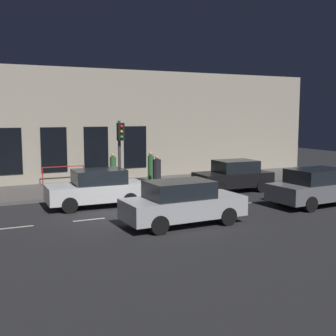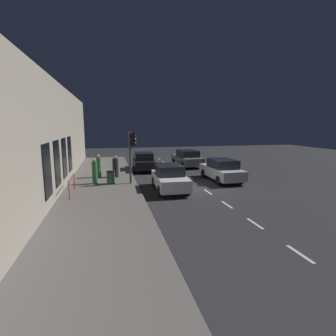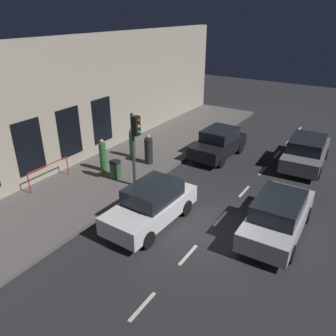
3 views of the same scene
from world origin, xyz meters
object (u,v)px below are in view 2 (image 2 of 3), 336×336
(traffic_light, at_px, (132,148))
(parked_car_1, at_px, (144,162))
(parked_car_2, at_px, (222,170))
(pedestrian_2, at_px, (95,172))
(pedestrian_1, at_px, (115,167))
(trash_bin, at_px, (111,177))
(parked_car_0, at_px, (170,178))
(parked_car_3, at_px, (187,158))
(pedestrian_0, at_px, (99,167))

(traffic_light, height_order, parked_car_1, traffic_light)
(traffic_light, distance_m, parked_car_2, 6.64)
(parked_car_1, relative_size, pedestrian_2, 2.34)
(traffic_light, xyz_separation_m, parked_car_1, (-1.51, -5.52, -1.71))
(parked_car_2, distance_m, pedestrian_1, 7.81)
(pedestrian_2, bearing_deg, parked_car_2, -113.80)
(traffic_light, height_order, trash_bin, traffic_light)
(traffic_light, relative_size, pedestrian_2, 2.06)
(parked_car_2, bearing_deg, trash_bin, 177.93)
(parked_car_1, bearing_deg, pedestrian_1, 53.59)
(parked_car_0, bearing_deg, parked_car_2, -154.57)
(parked_car_3, height_order, pedestrian_1, pedestrian_1)
(parked_car_3, height_order, pedestrian_0, pedestrian_0)
(parked_car_0, xyz_separation_m, trash_bin, (3.52, -1.97, -0.21))
(parked_car_0, relative_size, pedestrian_2, 2.46)
(parked_car_2, relative_size, trash_bin, 5.12)
(parked_car_2, distance_m, trash_bin, 7.82)
(pedestrian_0, height_order, pedestrian_1, pedestrian_0)
(pedestrian_0, bearing_deg, trash_bin, 134.28)
(traffic_light, bearing_deg, parked_car_2, -179.57)
(parked_car_0, distance_m, trash_bin, 4.04)
(parked_car_0, distance_m, pedestrian_0, 6.19)
(pedestrian_1, relative_size, pedestrian_2, 0.95)
(pedestrian_1, height_order, trash_bin, pedestrian_1)
(parked_car_3, distance_m, trash_bin, 9.97)
(parked_car_0, xyz_separation_m, pedestrian_0, (4.37, -4.39, 0.16))
(traffic_light, distance_m, parked_car_3, 9.26)
(parked_car_0, height_order, parked_car_3, same)
(parked_car_2, bearing_deg, pedestrian_1, 161.23)
(parked_car_3, xyz_separation_m, trash_bin, (7.31, 6.77, -0.21))
(parked_car_3, relative_size, pedestrian_1, 2.90)
(pedestrian_2, bearing_deg, parked_car_0, -137.68)
(parked_car_2, xyz_separation_m, parked_car_3, (0.51, -6.87, 0.00))
(parked_car_0, relative_size, pedestrian_1, 2.59)
(parked_car_1, xyz_separation_m, parked_car_3, (-4.41, -1.39, 0.00))
(traffic_light, bearing_deg, parked_car_0, 139.30)
(pedestrian_0, distance_m, pedestrian_1, 1.23)
(parked_car_2, bearing_deg, parked_car_0, -157.80)
(traffic_light, bearing_deg, trash_bin, -6.00)
(parked_car_1, height_order, pedestrian_1, pedestrian_1)
(parked_car_2, relative_size, pedestrian_2, 2.62)
(parked_car_1, xyz_separation_m, pedestrian_2, (3.93, 5.10, 0.14))
(parked_car_0, height_order, pedestrian_2, pedestrian_2)
(parked_car_2, xyz_separation_m, pedestrian_1, (7.45, -2.34, 0.08))
(parked_car_1, bearing_deg, traffic_light, 77.34)
(parked_car_2, height_order, pedestrian_1, pedestrian_1)
(traffic_light, relative_size, pedestrian_1, 2.17)
(parked_car_1, distance_m, pedestrian_0, 4.78)
(parked_car_1, distance_m, parked_car_3, 4.62)
(pedestrian_0, bearing_deg, pedestrian_1, -163.37)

